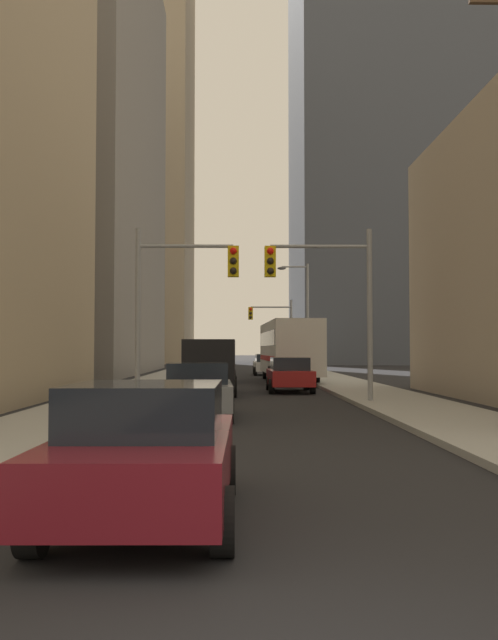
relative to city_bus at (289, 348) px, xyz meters
The scene contains 15 objects.
sidewalk_left 15.98m from the city_bus, 117.60° to the left, with size 3.29×160.00×0.15m, color #9E9E99.
sidewalk_right 14.43m from the city_bus, 79.36° to the left, with size 3.29×160.00×0.15m, color #9E9E99.
city_bus is the anchor object (origin of this frame).
cargo_van_black 11.50m from the city_bus, 110.53° to the right, with size 2.16×5.22×2.26m.
sedan_maroon 31.92m from the city_bus, 97.05° to the right, with size 1.95×4.22×1.52m.
sedan_grey 20.89m from the city_bus, 101.03° to the right, with size 1.95×4.26×1.52m.
sedan_red 9.06m from the city_bus, 94.02° to the right, with size 1.95×4.23×1.52m.
sedan_navy 4.17m from the city_bus, behind, with size 1.95×4.24×1.52m.
sedan_white 10.72m from the city_bus, 94.32° to the left, with size 1.95×4.25×1.52m.
traffic_signal_near_left 16.72m from the city_bus, 106.89° to the right, with size 3.52×0.44×6.00m.
traffic_signal_near_right 16.01m from the city_bus, 89.88° to the right, with size 3.68×0.44×6.00m.
traffic_signal_far_right 18.76m from the city_bus, 89.92° to the left, with size 3.70×0.44×6.00m.
street_lamp_right 6.66m from the city_bus, 76.95° to the left, with size 2.07×0.32×7.50m.
building_left_far_tower 66.04m from the city_bus, 110.94° to the left, with size 23.40×19.10×62.16m, color tan.
building_right_far_highrise 61.61m from the city_bus, 71.58° to the left, with size 25.06×24.59×59.95m, color #4C515B.
Camera 1 is at (-0.57, -3.42, 1.90)m, focal length 38.88 mm.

